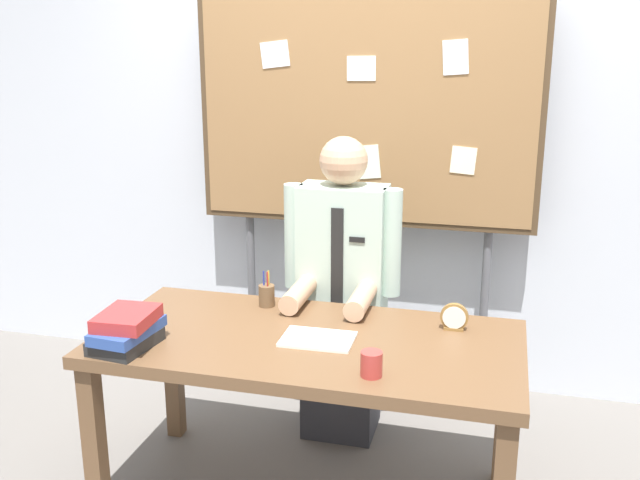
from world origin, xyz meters
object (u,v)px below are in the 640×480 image
object	(u,v)px
desk_clock	(454,318)
person	(342,301)
desk	(309,358)
bulletin_board	(365,116)
book_stack	(127,330)
coffee_mug	(371,364)
pen_holder	(267,295)
open_notebook	(318,339)

from	to	relation	value
desk_clock	person	bearing A→B (deg)	146.53
desk	bulletin_board	distance (m)	1.37
book_stack	person	bearing A→B (deg)	53.10
coffee_mug	book_stack	bearing A→B (deg)	-180.00
pen_holder	desk_clock	bearing A→B (deg)	-4.69
person	coffee_mug	distance (m)	0.91
bulletin_board	pen_holder	size ratio (longest dim) A/B	13.12
coffee_mug	pen_holder	bearing A→B (deg)	135.79
desk	coffee_mug	xyz separation A→B (m)	(0.30, -0.27, 0.13)
book_stack	open_notebook	world-z (taller)	book_stack
person	bulletin_board	xyz separation A→B (m)	(0.00, 0.49, 0.82)
bulletin_board	book_stack	xyz separation A→B (m)	(-0.64, -1.34, -0.69)
open_notebook	book_stack	bearing A→B (deg)	-160.13
bulletin_board	pen_holder	world-z (taller)	bulletin_board
open_notebook	pen_holder	distance (m)	0.44
open_notebook	desk_clock	xyz separation A→B (m)	(0.50, 0.24, 0.04)
bulletin_board	pen_holder	bearing A→B (deg)	-109.16
coffee_mug	desk	bearing A→B (deg)	138.48
desk_clock	desk	bearing A→B (deg)	-157.77
coffee_mug	open_notebook	bearing A→B (deg)	136.28
desk	bulletin_board	bearing A→B (deg)	89.99
coffee_mug	desk_clock	bearing A→B (deg)	63.40
open_notebook	pen_holder	bearing A→B (deg)	135.40
desk	pen_holder	xyz separation A→B (m)	(-0.27, 0.29, 0.14)
bulletin_board	pen_holder	distance (m)	1.09
bulletin_board	coffee_mug	bearing A→B (deg)	-77.33
person	coffee_mug	xyz separation A→B (m)	(0.30, -0.85, 0.10)
person	coffee_mug	world-z (taller)	person
open_notebook	coffee_mug	distance (m)	0.36
person	pen_holder	xyz separation A→B (m)	(-0.27, -0.29, 0.10)
person	pen_holder	distance (m)	0.41
desk	bulletin_board	xyz separation A→B (m)	(0.00, 1.07, 0.85)
desk_clock	pen_holder	world-z (taller)	pen_holder
desk	open_notebook	xyz separation A→B (m)	(0.04, -0.02, 0.09)
person	desk_clock	size ratio (longest dim) A/B	12.92
desk	person	size ratio (longest dim) A/B	1.14
desk	bulletin_board	size ratio (longest dim) A/B	0.79
person	desk_clock	world-z (taller)	person
bulletin_board	desk_clock	size ratio (longest dim) A/B	18.68
book_stack	open_notebook	size ratio (longest dim) A/B	1.08
person	open_notebook	xyz separation A→B (m)	(0.04, -0.60, 0.06)
desk_clock	bulletin_board	bearing A→B (deg)	122.76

